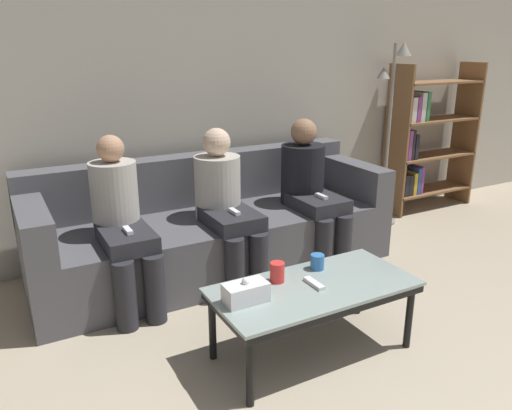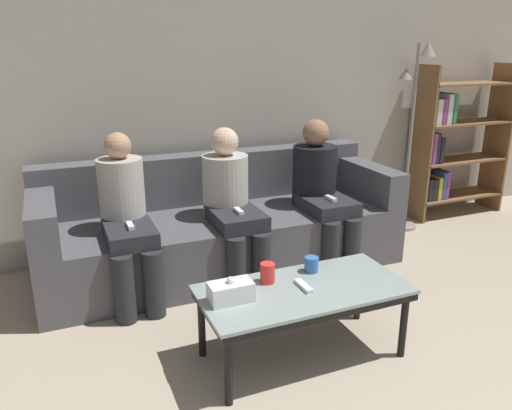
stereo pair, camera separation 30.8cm
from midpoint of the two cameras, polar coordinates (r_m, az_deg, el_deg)
The scene contains 12 objects.
wall_back at distance 4.06m, azimuth -10.66°, elevation 12.85°, with size 12.00×0.06×2.60m.
couch at distance 3.79m, azimuth -7.26°, elevation -2.80°, with size 2.65×0.90×0.83m.
coffee_table at distance 2.71m, azimuth 3.35°, elevation -10.00°, with size 1.10×0.53×0.41m.
cup_near_left at distance 2.70m, azimuth -0.85°, elevation -7.76°, with size 0.08×0.08×0.11m.
cup_near_right at distance 2.85m, azimuth 3.95°, elevation -6.56°, with size 0.08×0.08×0.09m.
tissue_box at distance 2.51m, azimuth -4.75°, elevation -10.01°, with size 0.22×0.12×0.13m.
game_remote at distance 2.68m, azimuth 3.37°, elevation -9.01°, with size 0.04×0.15×0.02m.
bookshelf at distance 5.27m, azimuth 16.92°, elevation 7.03°, with size 1.00×0.32×1.47m.
standing_lamp at distance 4.71m, azimuth 13.33°, elevation 9.86°, with size 0.31×0.26×1.66m.
seated_person_left_end at distance 3.30m, azimuth -17.75°, elevation -1.62°, with size 0.31×0.67×1.10m.
seated_person_mid_left at distance 3.51m, azimuth -6.11°, elevation 0.36°, with size 0.33×0.67×1.09m.
seated_person_mid_right at distance 3.84m, azimuth 3.91°, elevation 2.13°, with size 0.34×0.66×1.10m.
Camera 1 is at (-1.41, -0.34, 1.63)m, focal length 35.00 mm.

